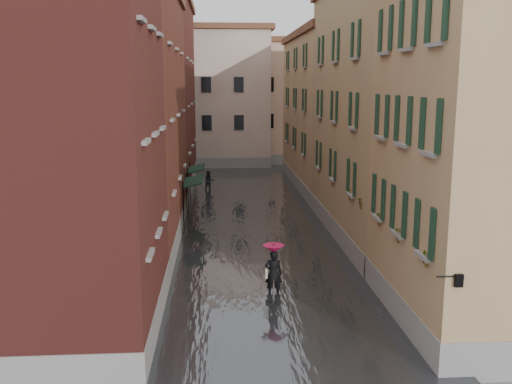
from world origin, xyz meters
name	(u,v)px	position (x,y,z in m)	size (l,w,h in m)	color
ground	(273,304)	(0.00, 0.00, 0.00)	(120.00, 120.00, 0.00)	#58585A
floodwater	(252,220)	(0.00, 13.00, 0.10)	(10.00, 60.00, 0.20)	#3D4044
building_left_near	(56,137)	(-7.00, -2.00, 6.50)	(6.00, 8.00, 13.00)	maroon
building_left_mid	(117,122)	(-7.00, 9.00, 6.25)	(6.00, 14.00, 12.50)	brown
building_left_far	(151,98)	(-7.00, 24.00, 7.00)	(6.00, 16.00, 14.00)	maroon
building_right_near	(492,157)	(7.00, -2.00, 5.75)	(6.00, 8.00, 11.50)	#9F7D52
building_right_mid	(392,115)	(7.00, 9.00, 6.50)	(6.00, 14.00, 13.00)	#96835B
building_right_far	(333,114)	(7.00, 24.00, 5.75)	(6.00, 16.00, 11.50)	#9F7D52
building_end_cream	(207,100)	(-3.00, 38.00, 6.50)	(12.00, 9.00, 13.00)	beige
building_end_pink	(294,104)	(6.00, 40.00, 6.00)	(10.00, 9.00, 12.00)	tan
awning_near	(193,182)	(-3.48, 12.76, 2.47)	(1.09, 3.32, 2.80)	black
awning_far	(196,170)	(-3.49, 17.62, 2.47)	(1.09, 2.96, 2.80)	black
wall_lantern	(457,280)	(4.33, -6.00, 3.01)	(0.71, 0.22, 0.35)	black
window_planters	(383,209)	(4.12, 0.33, 3.51)	(0.59, 10.61, 0.84)	brown
pedestrian_main	(273,267)	(0.09, 0.83, 1.19)	(0.85, 0.85, 2.06)	black
pedestrian_far	(209,181)	(-2.70, 22.72, 0.81)	(0.79, 0.61, 1.62)	black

